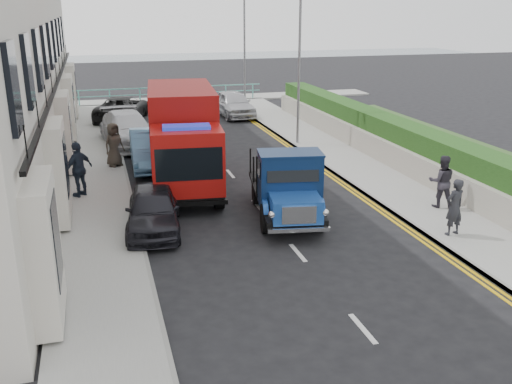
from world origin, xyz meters
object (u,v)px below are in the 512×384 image
lamp_mid (297,61)px  pedestrian_east_near (454,207)px  lamp_far (243,47)px  parked_car_front (153,209)px  red_lorry (183,136)px  bedford_lorry (289,190)px

lamp_mid → pedestrian_east_near: bearing=-87.8°
lamp_far → lamp_mid: bearing=-90.0°
lamp_far → parked_car_front: bearing=-112.0°
red_lorry → pedestrian_east_near: red_lorry is taller
pedestrian_east_near → bedford_lorry: bearing=-42.3°
bedford_lorry → red_lorry: bearing=128.0°
lamp_far → pedestrian_east_near: lamp_far is taller
bedford_lorry → lamp_mid: bearing=79.2°
bedford_lorry → parked_car_front: bedford_lorry is taller
lamp_mid → parked_car_front: 12.52m
bedford_lorry → parked_car_front: size_ratio=1.28×
bedford_lorry → red_lorry: (-2.51, 4.69, 0.87)m
lamp_far → red_lorry: size_ratio=0.99×
parked_car_front → lamp_far: bearing=75.0°
lamp_mid → parked_car_front: size_ratio=1.80×
bedford_lorry → red_lorry: size_ratio=0.71×
lamp_mid → bedford_lorry: 10.78m
lamp_far → parked_car_front: (-7.78, -19.22, -3.34)m
bedford_lorry → pedestrian_east_near: (4.14, -2.54, -0.08)m
lamp_mid → pedestrian_east_near: lamp_mid is taller
lamp_far → parked_car_front: size_ratio=1.80×
lamp_mid → bedford_lorry: size_ratio=1.41×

